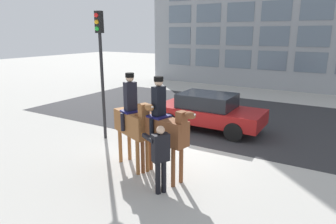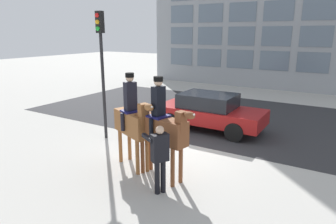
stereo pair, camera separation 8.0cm
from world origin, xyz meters
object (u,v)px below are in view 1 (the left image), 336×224
Objects in this scene: street_car_near_lane at (209,111)px; mounted_horse_companion at (162,127)px; pedestrian_bystander at (160,154)px; traffic_light at (101,57)px; mounted_horse_lead at (133,121)px.

mounted_horse_companion is at bearing -82.12° from street_car_near_lane.
pedestrian_bystander is 0.40× the size of street_car_near_lane.
mounted_horse_companion is 0.89m from pedestrian_bystander.
mounted_horse_companion is 4.13m from traffic_light.
mounted_horse_lead reaches higher than street_car_near_lane.
traffic_light is at bearing 167.58° from mounted_horse_companion.
mounted_horse_lead is 4.45m from street_car_near_lane.
mounted_horse_companion is 1.60× the size of pedestrian_bystander.
mounted_horse_lead is 1.00× the size of mounted_horse_companion.
mounted_horse_companion is at bearing -24.46° from traffic_light.
mounted_horse_lead is 0.61× the size of traffic_light.
traffic_light reaches higher than mounted_horse_lead.
traffic_light is (-2.42, 1.42, 1.58)m from mounted_horse_lead.
street_car_near_lane is (-0.63, 4.55, -0.66)m from mounted_horse_companion.
pedestrian_bystander is (1.43, -0.85, -0.40)m from mounted_horse_lead.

